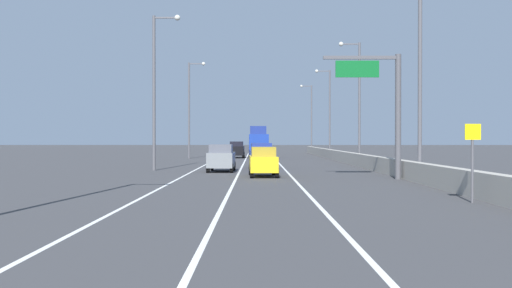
{
  "coord_description": "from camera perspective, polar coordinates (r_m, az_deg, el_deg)",
  "views": [
    {
      "loc": [
        -0.78,
        -3.14,
        2.44
      ],
      "look_at": [
        -0.58,
        47.6,
        1.98
      ],
      "focal_mm": 41.9,
      "sensor_mm": 36.0,
      "label": 1
    }
  ],
  "objects": [
    {
      "name": "car_gray_3",
      "position": [
        44.07,
        -3.56,
        -1.35
      ],
      "size": [
        1.98,
        4.13,
        2.02
      ],
      "color": "slate",
      "rests_on": "ground_plane"
    },
    {
      "name": "lamp_post_right_second",
      "position": [
        36.45,
        14.81,
        7.25
      ],
      "size": [
        2.14,
        0.44,
        11.9
      ],
      "color": "#4C4C51",
      "rests_on": "ground_plane"
    },
    {
      "name": "lamp_post_right_fourth",
      "position": [
        82.43,
        6.67,
        3.5
      ],
      "size": [
        2.14,
        0.44,
        11.9
      ],
      "color": "#4C4C51",
      "rests_on": "ground_plane"
    },
    {
      "name": "lamp_post_left_far",
      "position": [
        74.25,
        -6.48,
        3.82
      ],
      "size": [
        2.14,
        0.44,
        11.9
      ],
      "color": "#4C4C51",
      "rests_on": "ground_plane"
    },
    {
      "name": "overhead_sign_gantry",
      "position": [
        36.65,
        12.06,
        4.08
      ],
      "size": [
        4.68,
        0.36,
        7.5
      ],
      "color": "#47474C",
      "rests_on": "ground_plane"
    },
    {
      "name": "lamp_post_right_third",
      "position": [
        59.33,
        9.4,
        4.65
      ],
      "size": [
        2.14,
        0.44,
        11.9
      ],
      "color": "#4C4C51",
      "rests_on": "ground_plane"
    },
    {
      "name": "car_black_2",
      "position": [
        75.42,
        -2.09,
        -0.55
      ],
      "size": [
        1.93,
        4.29,
        2.07
      ],
      "color": "black",
      "rests_on": "ground_plane"
    },
    {
      "name": "lane_stripe_right",
      "position": [
        58.23,
        2.01,
        -1.88
      ],
      "size": [
        0.16,
        130.0,
        0.0
      ],
      "primitive_type": "cube",
      "color": "silver",
      "rests_on": "ground_plane"
    },
    {
      "name": "ground_plane",
      "position": [
        67.19,
        0.43,
        -1.56
      ],
      "size": [
        320.0,
        320.0,
        0.0
      ],
      "primitive_type": "plane",
      "color": "#38383A"
    },
    {
      "name": "box_truck",
      "position": [
        76.6,
        -0.01,
        0.08
      ],
      "size": [
        2.58,
        7.77,
        4.07
      ],
      "color": "navy",
      "rests_on": "ground_plane"
    },
    {
      "name": "lane_stripe_center",
      "position": [
        58.2,
        -1.43,
        -1.88
      ],
      "size": [
        0.16,
        130.0,
        0.0
      ],
      "primitive_type": "cube",
      "color": "silver",
      "rests_on": "ground_plane"
    },
    {
      "name": "lamp_post_left_mid",
      "position": [
        46.46,
        -9.68,
        5.8
      ],
      "size": [
        2.14,
        0.44,
        11.9
      ],
      "color": "#4C4C51",
      "rests_on": "ground_plane"
    },
    {
      "name": "jersey_barrier_right",
      "position": [
        44.13,
        11.71,
        -1.95
      ],
      "size": [
        0.6,
        120.0,
        1.1
      ],
      "primitive_type": "cube",
      "color": "#9E998E",
      "rests_on": "ground_plane"
    },
    {
      "name": "car_blue_1",
      "position": [
        49.05,
        0.27,
        -1.13
      ],
      "size": [
        2.05,
        4.57,
        2.07
      ],
      "color": "#1E389E",
      "rests_on": "ground_plane"
    },
    {
      "name": "lamp_post_right_fifth",
      "position": [
        105.62,
        4.97,
        2.84
      ],
      "size": [
        2.14,
        0.44,
        11.9
      ],
      "color": "#4C4C51",
      "rests_on": "ground_plane"
    },
    {
      "name": "speed_advisory_sign",
      "position": [
        24.09,
        19.74,
        -1.13
      ],
      "size": [
        0.6,
        0.11,
        3.0
      ],
      "color": "#4C4C51",
      "rests_on": "ground_plane"
    },
    {
      "name": "lane_stripe_left",
      "position": [
        58.38,
        -4.87,
        -1.88
      ],
      "size": [
        0.16,
        130.0,
        0.0
      ],
      "primitive_type": "cube",
      "color": "silver",
      "rests_on": "ground_plane"
    },
    {
      "name": "car_yellow_0",
      "position": [
        38.31,
        0.46,
        -1.71
      ],
      "size": [
        1.91,
        4.23,
        1.91
      ],
      "color": "gold",
      "rests_on": "ground_plane"
    }
  ]
}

